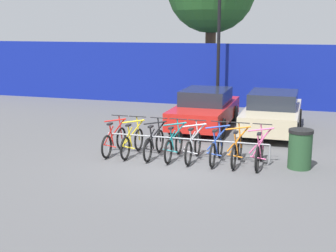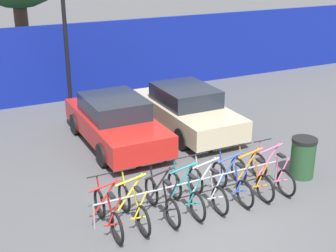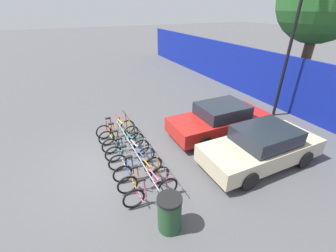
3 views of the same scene
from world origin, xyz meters
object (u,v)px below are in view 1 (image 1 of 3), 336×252
(bicycle_black, at_px, (154,144))
(bicycle_blue, at_px, (217,149))
(bicycle_pink, at_px, (260,152))
(bicycle_red, at_px, (114,141))
(bicycle_yellow, at_px, (132,142))
(lamp_post, at_px, (219,19))
(bicycle_orange, at_px, (237,150))
(trash_bin, at_px, (300,149))
(car_beige, at_px, (272,112))
(car_red, at_px, (205,109))
(bicycle_teal, at_px, (174,145))
(bike_rack, at_px, (185,141))
(bicycle_silver, at_px, (193,147))

(bicycle_black, xyz_separation_m, bicycle_blue, (1.79, 0.00, 0.00))
(bicycle_pink, bearing_deg, bicycle_red, -176.87)
(bicycle_yellow, relative_size, lamp_post, 0.24)
(bicycle_orange, bearing_deg, trash_bin, -0.82)
(bicycle_red, distance_m, car_beige, 5.91)
(bicycle_pink, bearing_deg, car_red, 123.11)
(bicycle_teal, bearing_deg, lamp_post, 94.06)
(bicycle_orange, bearing_deg, car_beige, 78.46)
(bicycle_orange, relative_size, bicycle_pink, 1.00)
(bike_rack, bearing_deg, bicycle_pink, -4.09)
(bicycle_blue, distance_m, bicycle_orange, 0.55)
(bicycle_pink, distance_m, car_red, 4.84)
(bike_rack, height_order, car_red, car_red)
(car_beige, bearing_deg, bicycle_black, -124.53)
(car_beige, bearing_deg, bicycle_blue, -104.80)
(bicycle_red, relative_size, bicycle_teal, 1.00)
(bicycle_yellow, height_order, bicycle_pink, same)
(bicycle_black, bearing_deg, car_red, 79.95)
(bicycle_black, distance_m, bicycle_teal, 0.58)
(bicycle_orange, relative_size, lamp_post, 0.24)
(bicycle_blue, bearing_deg, trash_bin, 4.75)
(bicycle_silver, xyz_separation_m, bicycle_orange, (1.20, 0.00, 0.00))
(trash_bin, bearing_deg, bicycle_yellow, -178.90)
(bicycle_red, xyz_separation_m, bicycle_blue, (3.01, 0.00, 0.00))
(bicycle_black, height_order, car_beige, car_beige)
(bike_rack, relative_size, bicycle_silver, 2.75)
(bicycle_orange, xyz_separation_m, bicycle_pink, (0.60, 0.00, 0.00))
(bicycle_black, height_order, bicycle_orange, same)
(bicycle_pink, bearing_deg, bicycle_orange, -176.87)
(bike_rack, xyz_separation_m, lamp_post, (-0.64, 7.83, 3.42))
(bicycle_red, distance_m, bicycle_silver, 2.36)
(bicycle_blue, distance_m, lamp_post, 8.86)
(bicycle_pink, xyz_separation_m, car_red, (-2.41, 4.18, 0.31))
(bike_rack, distance_m, car_red, 4.05)
(bicycle_pink, relative_size, lamp_post, 0.24)
(bicycle_red, height_order, bicycle_teal, same)
(bicycle_silver, distance_m, trash_bin, 2.83)
(bicycle_orange, xyz_separation_m, trash_bin, (1.62, 0.09, 0.14))
(bicycle_silver, xyz_separation_m, car_red, (-0.61, 4.18, 0.31))
(bicycle_black, distance_m, car_beige, 5.14)
(bicycle_pink, distance_m, lamp_post, 9.14)
(bicycle_silver, distance_m, lamp_post, 8.77)
(car_beige, bearing_deg, bicycle_orange, -97.59)
(car_red, relative_size, lamp_post, 0.62)
(bicycle_blue, bearing_deg, lamp_post, 103.55)
(car_red, xyz_separation_m, trash_bin, (3.43, -4.10, -0.17))
(bicycle_yellow, bearing_deg, bicycle_pink, 0.89)
(bicycle_silver, relative_size, bicycle_blue, 1.00)
(bicycle_black, relative_size, car_beige, 0.39)
(bicycle_teal, bearing_deg, bicycle_blue, 1.46)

